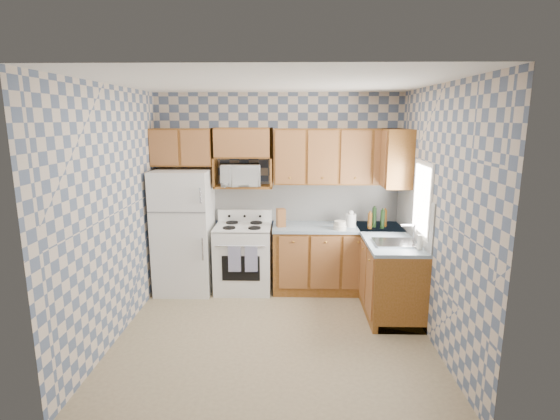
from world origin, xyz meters
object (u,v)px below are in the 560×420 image
(refrigerator, at_px, (184,231))
(electric_kettle, at_px, (351,220))
(stove_body, at_px, (244,258))
(microwave, at_px, (240,175))

(refrigerator, bearing_deg, electric_kettle, -0.01)
(stove_body, height_order, electric_kettle, electric_kettle)
(refrigerator, relative_size, electric_kettle, 9.66)
(microwave, relative_size, electric_kettle, 3.04)
(microwave, bearing_deg, stove_body, -79.96)
(stove_body, relative_size, microwave, 1.70)
(microwave, bearing_deg, refrigerator, -176.88)
(stove_body, distance_m, microwave, 1.15)
(refrigerator, height_order, stove_body, refrigerator)
(electric_kettle, bearing_deg, microwave, 174.31)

